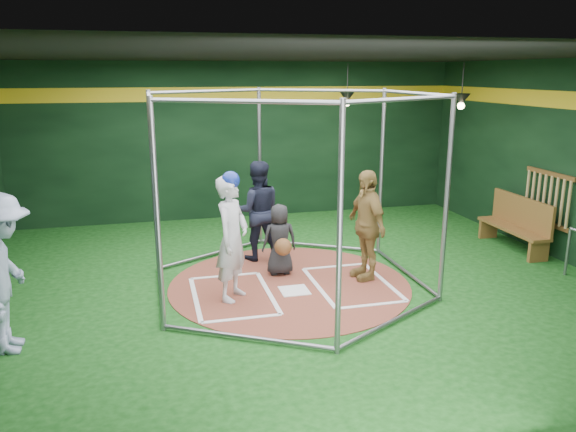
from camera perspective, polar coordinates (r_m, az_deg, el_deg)
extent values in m
cube|color=#0D3A0D|center=(8.96, 0.16, -7.05)|extent=(10.00, 9.00, 0.02)
cube|color=black|center=(8.34, 0.17, 16.02)|extent=(10.00, 9.00, 0.02)
cube|color=black|center=(12.83, -4.85, 7.58)|extent=(10.00, 0.10, 3.50)
cube|color=black|center=(4.40, 14.91, -6.28)|extent=(10.00, 0.10, 3.50)
cube|color=black|center=(10.83, 26.83, 4.82)|extent=(0.10, 9.00, 3.50)
cube|color=gold|center=(12.72, -4.93, 12.26)|extent=(10.00, 0.01, 0.30)
cylinder|color=brown|center=(8.95, 0.16, -6.96)|extent=(3.80, 3.80, 0.01)
cube|color=white|center=(8.68, 0.65, -7.58)|extent=(0.43, 0.43, 0.01)
cube|color=white|center=(9.33, -6.46, -6.07)|extent=(1.10, 0.07, 0.01)
cube|color=white|center=(7.77, -4.71, -10.35)|extent=(1.10, 0.07, 0.01)
cube|color=white|center=(8.49, -9.38, -8.29)|extent=(0.07, 1.70, 0.01)
cube|color=white|center=(8.63, -2.02, -7.71)|extent=(0.07, 1.70, 0.01)
cube|color=white|center=(9.74, 4.72, -5.13)|extent=(1.10, 0.07, 0.01)
cube|color=white|center=(8.26, 8.56, -8.92)|extent=(1.10, 0.07, 0.01)
cube|color=white|center=(8.82, 3.10, -7.22)|extent=(0.07, 1.70, 0.01)
cube|color=white|center=(9.19, 9.71, -6.51)|extent=(0.07, 1.70, 0.01)
cylinder|color=gray|center=(10.23, 9.45, 4.27)|extent=(0.07, 0.07, 3.00)
cylinder|color=gray|center=(10.72, -2.88, 4.91)|extent=(0.07, 0.07, 3.00)
cylinder|color=gray|center=(9.39, -13.49, 3.17)|extent=(0.07, 0.07, 3.00)
cylinder|color=gray|center=(7.15, -13.15, -0.29)|extent=(0.07, 0.07, 3.00)
cylinder|color=gray|center=(6.38, 5.28, -1.73)|extent=(0.07, 0.07, 3.00)
cylinder|color=gray|center=(8.22, 15.80, 1.44)|extent=(0.07, 0.07, 3.00)
cylinder|color=gray|center=(10.27, 3.25, 12.62)|extent=(2.02, 1.20, 0.06)
cylinder|color=gray|center=(10.76, 3.03, -3.00)|extent=(2.02, 1.20, 0.06)
cylinder|color=gray|center=(9.86, -8.13, 12.43)|extent=(2.02, 1.20, 0.06)
cylinder|color=gray|center=(10.37, -7.57, -3.79)|extent=(2.02, 1.20, 0.06)
cylinder|color=gray|center=(8.08, -13.95, 11.75)|extent=(0.06, 2.30, 0.06)
cylinder|color=gray|center=(8.69, -12.79, -7.68)|extent=(0.06, 2.30, 0.06)
cylinder|color=gray|center=(6.45, -4.72, 11.55)|extent=(2.02, 1.20, 0.06)
cylinder|color=gray|center=(7.20, -4.24, -12.18)|extent=(2.02, 1.20, 0.06)
cylinder|color=gray|center=(7.05, 11.79, 11.54)|extent=(2.02, 1.20, 0.06)
cylinder|color=gray|center=(7.75, 10.68, -10.39)|extent=(2.02, 1.20, 0.06)
cylinder|color=gray|center=(9.04, 12.78, 12.06)|extent=(0.06, 2.30, 0.06)
cylinder|color=gray|center=(9.59, 11.82, -5.50)|extent=(0.06, 2.30, 0.06)
cube|color=brown|center=(11.13, 25.13, 3.92)|extent=(0.05, 1.25, 0.08)
cube|color=brown|center=(11.31, 24.65, -0.56)|extent=(0.05, 1.25, 0.08)
cylinder|color=tan|center=(10.79, 26.61, 1.01)|extent=(0.06, 0.06, 0.85)
cylinder|color=tan|center=(10.91, 26.08, 1.20)|extent=(0.06, 0.06, 0.85)
cylinder|color=tan|center=(11.02, 25.56, 1.39)|extent=(0.06, 0.06, 0.85)
cylinder|color=tan|center=(11.14, 25.06, 1.57)|extent=(0.06, 0.06, 0.85)
cylinder|color=tan|center=(11.26, 24.56, 1.74)|extent=(0.06, 0.06, 0.85)
cylinder|color=tan|center=(11.38, 24.08, 1.92)|extent=(0.06, 0.06, 0.85)
cylinder|color=tan|center=(11.50, 23.60, 2.08)|extent=(0.06, 0.06, 0.85)
cylinder|color=tan|center=(11.62, 23.14, 2.25)|extent=(0.06, 0.06, 0.85)
cone|color=black|center=(12.44, 6.03, 11.96)|extent=(0.34, 0.34, 0.22)
sphere|color=#FFD899|center=(12.44, 6.01, 11.36)|extent=(0.14, 0.14, 0.14)
cylinder|color=black|center=(12.43, 6.07, 13.57)|extent=(0.02, 0.02, 0.70)
cone|color=black|center=(11.77, 17.21, 11.27)|extent=(0.34, 0.34, 0.22)
sphere|color=#FFD899|center=(11.78, 17.16, 10.64)|extent=(0.14, 0.14, 0.14)
cylinder|color=black|center=(11.76, 17.34, 12.97)|extent=(0.02, 0.02, 0.70)
imported|color=silver|center=(8.16, -5.71, -2.30)|extent=(0.74, 0.80, 1.84)
sphere|color=navy|center=(7.96, -5.86, 3.63)|extent=(0.26, 0.26, 0.26)
imported|color=tan|center=(9.04, 7.95, -0.89)|extent=(0.56, 1.09, 1.78)
imported|color=black|center=(9.22, -0.86, -2.39)|extent=(0.58, 0.38, 1.18)
sphere|color=brown|center=(9.00, -0.50, -3.16)|extent=(0.28, 0.28, 0.28)
imported|color=black|center=(9.91, -3.13, 0.55)|extent=(0.93, 0.76, 1.77)
imported|color=#8D9DBB|center=(7.42, -26.89, -5.26)|extent=(0.72, 1.25, 1.93)
cube|color=brown|center=(11.41, 21.86, -1.19)|extent=(0.40, 1.72, 0.06)
cube|color=brown|center=(11.43, 22.67, 0.40)|extent=(0.06, 1.72, 0.57)
cube|color=brown|center=(10.88, 24.09, -3.30)|extent=(0.38, 0.08, 0.38)
cube|color=brown|center=(12.06, 19.67, -1.21)|extent=(0.38, 0.08, 0.38)
cylinder|color=gray|center=(10.32, 26.54, -3.23)|extent=(0.05, 0.05, 0.82)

